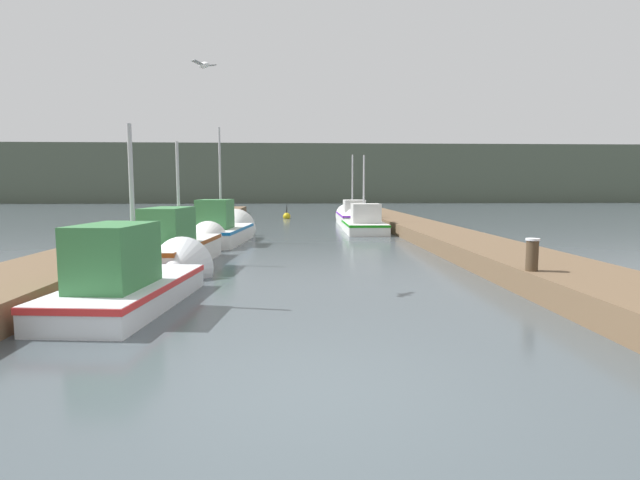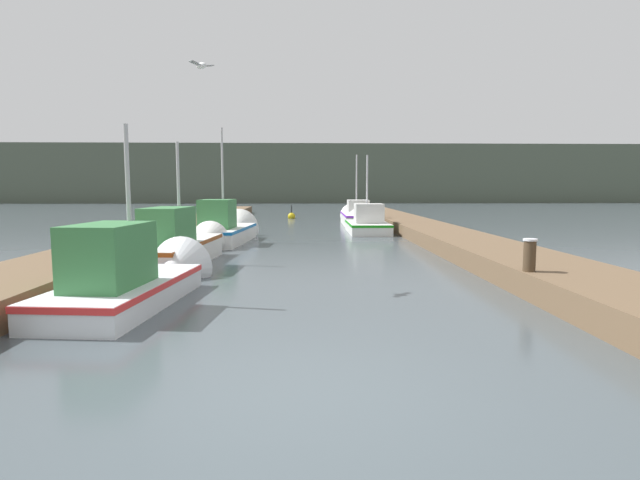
{
  "view_description": "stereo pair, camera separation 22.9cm",
  "coord_description": "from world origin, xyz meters",
  "px_view_note": "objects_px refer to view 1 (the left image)",
  "views": [
    {
      "loc": [
        -0.14,
        -4.79,
        2.09
      ],
      "look_at": [
        0.53,
        9.12,
        0.6
      ],
      "focal_mm": 28.0,
      "sensor_mm": 36.0,
      "label": 1
    },
    {
      "loc": [
        0.09,
        -4.79,
        2.09
      ],
      "look_at": [
        0.53,
        9.12,
        0.6
      ],
      "focal_mm": 28.0,
      "sensor_mm": 36.0,
      "label": 2
    }
  ],
  "objects_px": {
    "fishing_boat_4": "(352,216)",
    "mooring_piling_0": "(225,214)",
    "fishing_boat_0": "(142,277)",
    "fishing_boat_3": "(363,223)",
    "channel_buoy": "(287,216)",
    "fishing_boat_2": "(223,229)",
    "mooring_piling_2": "(532,267)",
    "fishing_boat_1": "(182,245)",
    "seagull_lead": "(204,65)",
    "mooring_piling_1": "(378,218)"
  },
  "relations": [
    {
      "from": "mooring_piling_0",
      "to": "channel_buoy",
      "type": "relative_size",
      "value": 1.15
    },
    {
      "from": "fishing_boat_2",
      "to": "mooring_piling_0",
      "type": "bearing_deg",
      "value": 102.63
    },
    {
      "from": "mooring_piling_1",
      "to": "seagull_lead",
      "type": "height_order",
      "value": "seagull_lead"
    },
    {
      "from": "mooring_piling_2",
      "to": "channel_buoy",
      "type": "distance_m",
      "value": 24.26
    },
    {
      "from": "seagull_lead",
      "to": "mooring_piling_1",
      "type": "bearing_deg",
      "value": -159.54
    },
    {
      "from": "mooring_piling_1",
      "to": "mooring_piling_2",
      "type": "distance_m",
      "value": 16.26
    },
    {
      "from": "mooring_piling_0",
      "to": "channel_buoy",
      "type": "bearing_deg",
      "value": 54.91
    },
    {
      "from": "fishing_boat_0",
      "to": "fishing_boat_3",
      "type": "bearing_deg",
      "value": 72.39
    },
    {
      "from": "fishing_boat_0",
      "to": "channel_buoy",
      "type": "height_order",
      "value": "fishing_boat_0"
    },
    {
      "from": "fishing_boat_2",
      "to": "mooring_piling_2",
      "type": "relative_size",
      "value": 4.73
    },
    {
      "from": "mooring_piling_0",
      "to": "mooring_piling_2",
      "type": "distance_m",
      "value": 20.72
    },
    {
      "from": "fishing_boat_3",
      "to": "channel_buoy",
      "type": "relative_size",
      "value": 4.58
    },
    {
      "from": "mooring_piling_2",
      "to": "seagull_lead",
      "type": "relative_size",
      "value": 2.31
    },
    {
      "from": "fishing_boat_1",
      "to": "fishing_boat_3",
      "type": "height_order",
      "value": "fishing_boat_3"
    },
    {
      "from": "mooring_piling_1",
      "to": "channel_buoy",
      "type": "distance_m",
      "value": 8.88
    },
    {
      "from": "mooring_piling_1",
      "to": "fishing_boat_1",
      "type": "bearing_deg",
      "value": -122.34
    },
    {
      "from": "mooring_piling_0",
      "to": "mooring_piling_1",
      "type": "xyz_separation_m",
      "value": [
        8.16,
        -2.68,
        -0.09
      ]
    },
    {
      "from": "mooring_piling_0",
      "to": "channel_buoy",
      "type": "distance_m",
      "value": 5.87
    },
    {
      "from": "fishing_boat_3",
      "to": "seagull_lead",
      "type": "distance_m",
      "value": 14.2
    },
    {
      "from": "mooring_piling_2",
      "to": "fishing_boat_1",
      "type": "bearing_deg",
      "value": 148.4
    },
    {
      "from": "fishing_boat_4",
      "to": "fishing_boat_0",
      "type": "bearing_deg",
      "value": -106.97
    },
    {
      "from": "fishing_boat_0",
      "to": "fishing_boat_3",
      "type": "distance_m",
      "value": 15.0
    },
    {
      "from": "channel_buoy",
      "to": "seagull_lead",
      "type": "relative_size",
      "value": 2.04
    },
    {
      "from": "fishing_boat_1",
      "to": "mooring_piling_1",
      "type": "distance_m",
      "value": 13.71
    },
    {
      "from": "fishing_boat_3",
      "to": "channel_buoy",
      "type": "xyz_separation_m",
      "value": [
        -3.72,
        9.82,
        -0.24
      ]
    },
    {
      "from": "fishing_boat_1",
      "to": "fishing_boat_0",
      "type": "bearing_deg",
      "value": -81.81
    },
    {
      "from": "fishing_boat_1",
      "to": "channel_buoy",
      "type": "height_order",
      "value": "fishing_boat_1"
    },
    {
      "from": "fishing_boat_1",
      "to": "mooring_piling_0",
      "type": "distance_m",
      "value": 14.29
    },
    {
      "from": "fishing_boat_4",
      "to": "fishing_boat_1",
      "type": "bearing_deg",
      "value": -113.17
    },
    {
      "from": "fishing_boat_1",
      "to": "mooring_piling_0",
      "type": "xyz_separation_m",
      "value": [
        -0.83,
        14.26,
        0.08
      ]
    },
    {
      "from": "fishing_boat_2",
      "to": "seagull_lead",
      "type": "distance_m",
      "value": 9.75
    },
    {
      "from": "mooring_piling_2",
      "to": "fishing_boat_2",
      "type": "bearing_deg",
      "value": 125.86
    },
    {
      "from": "fishing_boat_4",
      "to": "channel_buoy",
      "type": "height_order",
      "value": "fishing_boat_4"
    },
    {
      "from": "mooring_piling_0",
      "to": "mooring_piling_1",
      "type": "bearing_deg",
      "value": -18.18
    },
    {
      "from": "fishing_boat_1",
      "to": "fishing_boat_3",
      "type": "xyz_separation_m",
      "value": [
        6.25,
        9.23,
        -0.11
      ]
    },
    {
      "from": "fishing_boat_0",
      "to": "fishing_boat_4",
      "type": "bearing_deg",
      "value": 77.97
    },
    {
      "from": "fishing_boat_0",
      "to": "fishing_boat_3",
      "type": "relative_size",
      "value": 1.09
    },
    {
      "from": "fishing_boat_0",
      "to": "channel_buoy",
      "type": "xyz_separation_m",
      "value": [
        2.25,
        23.58,
        -0.28
      ]
    },
    {
      "from": "fishing_boat_4",
      "to": "mooring_piling_2",
      "type": "distance_m",
      "value": 18.72
    },
    {
      "from": "mooring_piling_0",
      "to": "seagull_lead",
      "type": "xyz_separation_m",
      "value": [
        2.14,
        -17.7,
        3.93
      ]
    },
    {
      "from": "fishing_boat_0",
      "to": "mooring_piling_2",
      "type": "relative_size",
      "value": 4.43
    },
    {
      "from": "fishing_boat_3",
      "to": "fishing_boat_2",
      "type": "bearing_deg",
      "value": -146.47
    },
    {
      "from": "fishing_boat_4",
      "to": "mooring_piling_0",
      "type": "distance_m",
      "value": 7.09
    },
    {
      "from": "fishing_boat_1",
      "to": "fishing_boat_3",
      "type": "distance_m",
      "value": 11.15
    },
    {
      "from": "fishing_boat_0",
      "to": "fishing_boat_2",
      "type": "relative_size",
      "value": 0.94
    },
    {
      "from": "fishing_boat_4",
      "to": "seagull_lead",
      "type": "relative_size",
      "value": 12.81
    },
    {
      "from": "fishing_boat_4",
      "to": "mooring_piling_2",
      "type": "xyz_separation_m",
      "value": [
        1.34,
        -18.67,
        0.12
      ]
    },
    {
      "from": "fishing_boat_2",
      "to": "mooring_piling_2",
      "type": "height_order",
      "value": "fishing_boat_2"
    },
    {
      "from": "fishing_boat_1",
      "to": "channel_buoy",
      "type": "xyz_separation_m",
      "value": [
        2.53,
        19.05,
        -0.35
      ]
    },
    {
      "from": "fishing_boat_2",
      "to": "mooring_piling_0",
      "type": "distance_m",
      "value": 8.96
    }
  ]
}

